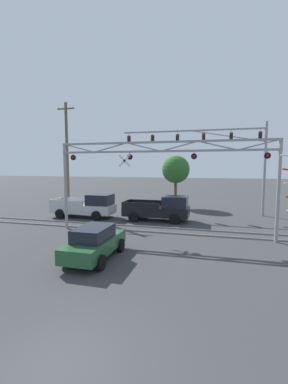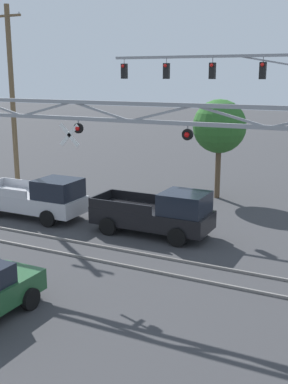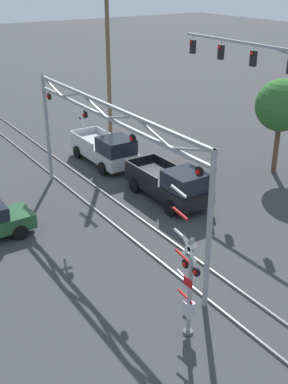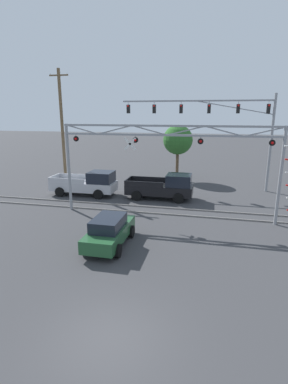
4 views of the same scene
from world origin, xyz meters
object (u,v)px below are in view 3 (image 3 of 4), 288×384
Objects in this scene: pickup_truck_lead at (171,184)px; pickup_truck_following at (106,150)px; crossing_gantry at (107,137)px; crossing_signal_mast at (188,286)px; background_tree_beyond_span at (281,106)px; utility_pole_left at (108,67)px.

pickup_truck_following is at bearing -177.73° from pickup_truck_lead.
crossing_signal_mast is at bearing -10.49° from crossing_gantry.
crossing_gantry is 2.63× the size of pickup_truck_lead.
crossing_gantry is at bearing -86.95° from background_tree_beyond_span.
pickup_truck_lead is 6.75m from pickup_truck_following.
utility_pole_left reaches higher than pickup_truck_lead.
utility_pole_left is (-9.95, 1.87, 4.57)m from pickup_truck_lead.
crossing_gantry is at bearing -79.26° from pickup_truck_lead.
utility_pole_left is at bearing 150.09° from crossing_gantry.
crossing_gantry is 2.76× the size of crossing_signal_mast.
background_tree_beyond_span is (10.12, 6.06, -1.33)m from utility_pole_left.
pickup_truck_following is at bearing -130.14° from background_tree_beyond_span.
pickup_truck_following is (-7.56, 4.06, -3.69)m from crossing_gantry.
crossing_gantry is at bearing -28.25° from pickup_truck_following.
crossing_signal_mast is (8.02, -1.48, -2.79)m from crossing_gantry.
crossing_signal_mast is 0.49× the size of utility_pole_left.
crossing_gantry reaches higher than background_tree_beyond_span.
pickup_truck_lead is (-8.84, 5.82, -0.90)m from crossing_signal_mast.
pickup_truck_lead is at bearing 100.74° from crossing_gantry.
background_tree_beyond_span is (-8.67, 13.74, 2.34)m from crossing_signal_mast.
background_tree_beyond_span is at bearing 122.26° from crossing_signal_mast.
pickup_truck_following is (-15.58, 5.55, -0.90)m from crossing_signal_mast.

